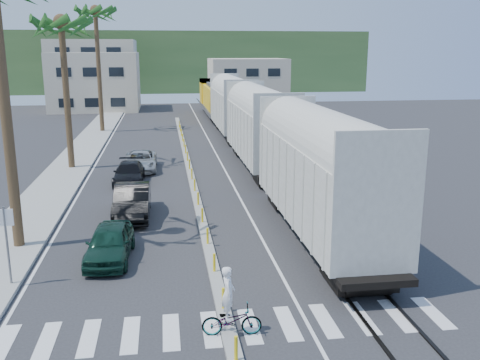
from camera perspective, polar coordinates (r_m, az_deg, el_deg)
The scene contains 16 objects.
ground at distance 18.70m, azimuth -2.14°, elevation -12.52°, with size 140.00×140.00×0.00m, color #28282B.
sidewalk at distance 43.02m, azimuth -17.14°, elevation 2.09°, with size 3.00×90.00×0.15m, color gray.
rails at distance 45.94m, azimuth 0.33°, elevation 3.34°, with size 1.56×100.00×0.06m.
median at distance 37.59m, azimuth -5.40°, elevation 1.05°, with size 0.45×60.00×0.85m.
crosswalk at distance 16.93m, azimuth -1.38°, elevation -15.46°, with size 14.00×2.20×0.01m, color silver.
lane_markings at distance 42.50m, azimuth -8.65°, elevation 2.31°, with size 9.42×90.00×0.01m.
freight_train at distance 43.60m, azimuth 0.71°, elevation 6.61°, with size 3.00×60.94×5.85m.
palm_trees at distance 39.99m, azimuth -18.17°, elevation 16.67°, with size 3.50×37.20×13.75m.
street_sign at distance 20.49m, azimuth -23.68°, elevation -5.37°, with size 0.60×0.08×3.00m.
buildings at distance 88.56m, azimuth -11.46°, elevation 10.86°, with size 38.00×27.00×10.00m.
hillside at distance 116.73m, azimuth -7.56°, elevation 12.42°, with size 80.00×20.00×12.00m, color #385628.
car_lead at distance 22.24m, azimuth -13.73°, elevation -6.53°, with size 1.95×4.32×1.44m, color #103225.
car_second at distance 27.59m, azimuth -11.42°, elevation -2.24°, with size 1.76×4.98×1.64m, color black.
car_third at distance 34.63m, azimuth -11.74°, elevation 0.71°, with size 1.95×4.61×1.33m, color black.
car_rear at distance 38.33m, azimuth -10.57°, elevation 2.02°, with size 2.28×4.86×1.35m, color #B2B5B7.
cyclist at distance 16.24m, azimuth -0.98°, elevation -14.05°, with size 0.93×1.88×2.17m.
Camera 1 is at (-1.73, -16.69, 8.24)m, focal length 40.00 mm.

